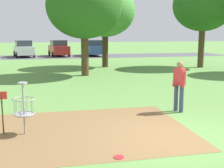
{
  "coord_description": "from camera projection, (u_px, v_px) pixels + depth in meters",
  "views": [
    {
      "loc": [
        -3.13,
        -6.65,
        2.64
      ],
      "look_at": [
        -1.1,
        2.55,
        1.0
      ],
      "focal_mm": 47.17,
      "sensor_mm": 36.0,
      "label": 1
    }
  ],
  "objects": [
    {
      "name": "ground_plane",
      "position": [
        175.0,
        138.0,
        7.52
      ],
      "size": [
        160.0,
        160.0,
        0.0
      ],
      "primitive_type": "plane",
      "color": "#5B8942"
    },
    {
      "name": "disc_golf_basket",
      "position": [
        21.0,
        106.0,
        7.65
      ],
      "size": [
        0.98,
        0.58,
        1.39
      ],
      "color": "#9E9EA3",
      "rests_on": "ground"
    },
    {
      "name": "parked_car_leftmost",
      "position": [
        24.0,
        49.0,
        32.66
      ],
      "size": [
        2.56,
        4.46,
        1.84
      ],
      "color": "silver",
      "rests_on": "ground"
    },
    {
      "name": "tree_mid_right",
      "position": [
        84.0,
        6.0,
        17.81
      ],
      "size": [
        4.62,
        4.62,
        6.21
      ],
      "color": "#4C3823",
      "rests_on": "ground"
    },
    {
      "name": "tree_near_left",
      "position": [
        203.0,
        6.0,
        22.16
      ],
      "size": [
        4.58,
        4.58,
        6.65
      ],
      "color": "#4C3823",
      "rests_on": "ground"
    },
    {
      "name": "parked_car_center_left",
      "position": [
        59.0,
        48.0,
        33.63
      ],
      "size": [
        2.4,
        4.41,
        1.84
      ],
      "color": "maroon",
      "rests_on": "ground"
    },
    {
      "name": "tree_mid_center",
      "position": [
        105.0,
        11.0,
        22.44
      ],
      "size": [
        4.61,
        4.61,
        6.26
      ],
      "color": "#422D1E",
      "rests_on": "ground"
    },
    {
      "name": "parked_car_center_right",
      "position": [
        93.0,
        48.0,
        34.18
      ],
      "size": [
        2.27,
        4.35,
        1.84
      ],
      "color": "#2D4784",
      "rests_on": "ground"
    },
    {
      "name": "dirt_tee_pad",
      "position": [
        85.0,
        130.0,
        8.06
      ],
      "size": [
        5.71,
        4.28,
        0.01
      ],
      "primitive_type": "cube",
      "color": "brown",
      "rests_on": "ground"
    },
    {
      "name": "frisbee_near_basket",
      "position": [
        119.0,
        157.0,
        6.3
      ],
      "size": [
        0.23,
        0.23,
        0.02
      ],
      "primitive_type": "cylinder",
      "color": "red",
      "rests_on": "ground"
    },
    {
      "name": "player_foreground_watching",
      "position": [
        179.0,
        84.0,
        9.84
      ],
      "size": [
        0.45,
        0.49,
        1.71
      ],
      "color": "#384260",
      "rests_on": "ground"
    },
    {
      "name": "parking_lot_strip",
      "position": [
        75.0,
        56.0,
        33.67
      ],
      "size": [
        36.0,
        6.0,
        0.01
      ],
      "primitive_type": "cube",
      "color": "#4C4C51",
      "rests_on": "ground"
    }
  ]
}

